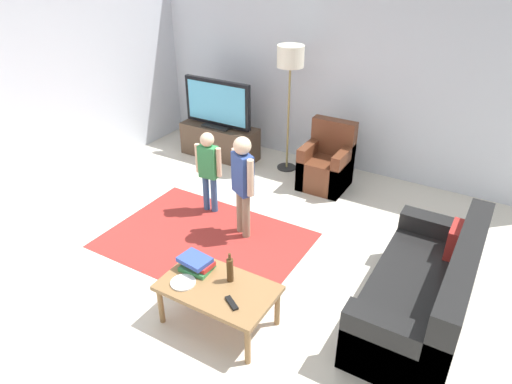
{
  "coord_description": "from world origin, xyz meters",
  "views": [
    {
      "loc": [
        2.19,
        -3.1,
        3.08
      ],
      "look_at": [
        0.0,
        0.6,
        0.65
      ],
      "focal_mm": 32.54,
      "sensor_mm": 36.0,
      "label": 1
    }
  ],
  "objects": [
    {
      "name": "couch",
      "position": [
        1.91,
        0.34,
        0.29
      ],
      "size": [
        0.8,
        1.8,
        0.86
      ],
      "color": "black",
      "rests_on": "ground"
    },
    {
      "name": "child_center",
      "position": [
        -0.21,
        0.68,
        0.73
      ],
      "size": [
        0.37,
        0.25,
        1.21
      ],
      "color": "gray",
      "rests_on": "ground"
    },
    {
      "name": "wall_back",
      "position": [
        0.0,
        3.0,
        1.35
      ],
      "size": [
        6.0,
        0.12,
        2.7
      ],
      "primitive_type": "cube",
      "color": "silver",
      "rests_on": "ground"
    },
    {
      "name": "tv_remote",
      "position": [
        0.57,
        -0.75,
        0.43
      ],
      "size": [
        0.17,
        0.13,
        0.02
      ],
      "primitive_type": "cube",
      "rotation": [
        0.0,
        0.0,
        -0.56
      ],
      "color": "black",
      "rests_on": "coffee_table"
    },
    {
      "name": "coffee_table",
      "position": [
        0.35,
        -0.63,
        0.37
      ],
      "size": [
        1.0,
        0.6,
        0.42
      ],
      "color": "olive",
      "rests_on": "ground"
    },
    {
      "name": "armchair",
      "position": [
        0.14,
        2.26,
        0.3
      ],
      "size": [
        0.6,
        0.6,
        0.9
      ],
      "color": "brown",
      "rests_on": "ground"
    },
    {
      "name": "book_stack",
      "position": [
        0.05,
        -0.53,
        0.48
      ],
      "size": [
        0.31,
        0.24,
        0.13
      ],
      "color": "#388C4C",
      "rests_on": "coffee_table"
    },
    {
      "name": "plate",
      "position": [
        0.07,
        -0.75,
        0.43
      ],
      "size": [
        0.22,
        0.22,
        0.02
      ],
      "color": "white",
      "rests_on": "coffee_table"
    },
    {
      "name": "area_rug",
      "position": [
        -0.52,
        0.33,
        0.0
      ],
      "size": [
        2.2,
        1.6,
        0.01
      ],
      "primitive_type": "cube",
      "color": "#9E2D28",
      "rests_on": "ground"
    },
    {
      "name": "wall_left",
      "position": [
        -3.0,
        0.0,
        1.35
      ],
      "size": [
        0.12,
        6.0,
        2.7
      ],
      "primitive_type": "cube",
      "color": "silver",
      "rests_on": "ground"
    },
    {
      "name": "bottle",
      "position": [
        0.4,
        -0.51,
        0.54
      ],
      "size": [
        0.06,
        0.06,
        0.29
      ],
      "color": "#4C3319",
      "rests_on": "coffee_table"
    },
    {
      "name": "tv",
      "position": [
        -1.65,
        2.28,
        0.85
      ],
      "size": [
        1.1,
        0.28,
        0.71
      ],
      "color": "black",
      "rests_on": "tv_stand"
    },
    {
      "name": "floor_lamp",
      "position": [
        -0.57,
        2.45,
        1.54
      ],
      "size": [
        0.36,
        0.36,
        1.78
      ],
      "color": "#262626",
      "rests_on": "ground"
    },
    {
      "name": "child_near_tv",
      "position": [
        -0.84,
        0.91,
        0.63
      ],
      "size": [
        0.35,
        0.17,
        1.04
      ],
      "color": "#33598C",
      "rests_on": "ground"
    },
    {
      "name": "tv_stand",
      "position": [
        -1.65,
        2.3,
        0.24
      ],
      "size": [
        1.2,
        0.44,
        0.5
      ],
      "color": "#4C3828",
      "rests_on": "ground"
    },
    {
      "name": "ground",
      "position": [
        0.0,
        0.0,
        0.0
      ],
      "size": [
        7.8,
        7.8,
        0.0
      ],
      "primitive_type": "plane",
      "color": "beige"
    }
  ]
}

